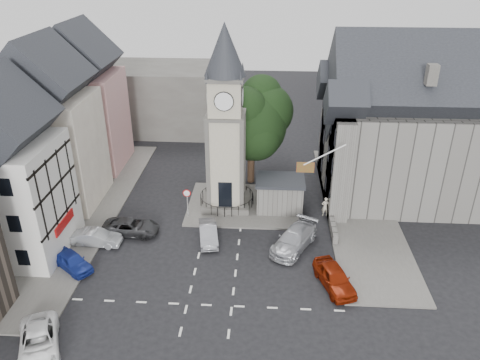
# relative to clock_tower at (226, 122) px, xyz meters

# --- Properties ---
(ground) EXTENTS (120.00, 120.00, 0.00)m
(ground) POSITION_rel_clock_tower_xyz_m (0.00, -7.99, -8.12)
(ground) COLOR black
(ground) RESTS_ON ground
(pavement_west) EXTENTS (6.00, 30.00, 0.14)m
(pavement_west) POSITION_rel_clock_tower_xyz_m (-12.50, -1.99, -8.05)
(pavement_west) COLOR #595651
(pavement_west) RESTS_ON ground
(pavement_east) EXTENTS (6.00, 26.00, 0.14)m
(pavement_east) POSITION_rel_clock_tower_xyz_m (12.00, 0.01, -8.05)
(pavement_east) COLOR #595651
(pavement_east) RESTS_ON ground
(central_island) EXTENTS (10.00, 8.00, 0.16)m
(central_island) POSITION_rel_clock_tower_xyz_m (1.50, 0.01, -8.04)
(central_island) COLOR #595651
(central_island) RESTS_ON ground
(road_markings) EXTENTS (20.00, 8.00, 0.01)m
(road_markings) POSITION_rel_clock_tower_xyz_m (0.00, -13.49, -8.12)
(road_markings) COLOR silver
(road_markings) RESTS_ON ground
(clock_tower) EXTENTS (4.86, 4.86, 16.25)m
(clock_tower) POSITION_rel_clock_tower_xyz_m (0.00, 0.00, 0.00)
(clock_tower) COLOR #4C4944
(clock_tower) RESTS_ON ground
(stone_shelter) EXTENTS (4.30, 3.30, 3.08)m
(stone_shelter) POSITION_rel_clock_tower_xyz_m (4.80, -0.49, -6.57)
(stone_shelter) COLOR #605E59
(stone_shelter) RESTS_ON ground
(town_tree) EXTENTS (7.20, 7.20, 10.80)m
(town_tree) POSITION_rel_clock_tower_xyz_m (2.00, 5.01, -1.15)
(town_tree) COLOR black
(town_tree) RESTS_ON ground
(warning_sign_post) EXTENTS (0.70, 0.19, 2.85)m
(warning_sign_post) POSITION_rel_clock_tower_xyz_m (-3.20, -2.56, -6.09)
(warning_sign_post) COLOR black
(warning_sign_post) RESTS_ON ground
(terrace_pink) EXTENTS (8.10, 7.60, 12.80)m
(terrace_pink) POSITION_rel_clock_tower_xyz_m (-15.50, 8.01, -1.54)
(terrace_pink) COLOR #D89A94
(terrace_pink) RESTS_ON ground
(terrace_cream) EXTENTS (8.10, 7.60, 12.80)m
(terrace_cream) POSITION_rel_clock_tower_xyz_m (-15.50, 0.01, -1.54)
(terrace_cream) COLOR beige
(terrace_cream) RESTS_ON ground
(terrace_tudor) EXTENTS (8.10, 7.60, 12.00)m
(terrace_tudor) POSITION_rel_clock_tower_xyz_m (-15.50, -7.99, -1.93)
(terrace_tudor) COLOR silver
(terrace_tudor) RESTS_ON ground
(backdrop_west) EXTENTS (20.00, 10.00, 8.00)m
(backdrop_west) POSITION_rel_clock_tower_xyz_m (-12.00, 20.01, -4.12)
(backdrop_west) COLOR #4C4944
(backdrop_west) RESTS_ON ground
(east_building) EXTENTS (14.40, 11.40, 12.60)m
(east_building) POSITION_rel_clock_tower_xyz_m (15.59, 3.01, -1.86)
(east_building) COLOR #605E59
(east_building) RESTS_ON ground
(east_boundary_wall) EXTENTS (0.40, 16.00, 0.90)m
(east_boundary_wall) POSITION_rel_clock_tower_xyz_m (9.20, 2.01, -7.67)
(east_boundary_wall) COLOR #605E59
(east_boundary_wall) RESTS_ON ground
(flagpole) EXTENTS (3.68, 0.10, 2.74)m
(flagpole) POSITION_rel_clock_tower_xyz_m (8.00, -3.99, -1.12)
(flagpole) COLOR white
(flagpole) RESTS_ON ground
(car_west_blue) EXTENTS (3.96, 3.53, 1.30)m
(car_west_blue) POSITION_rel_clock_tower_xyz_m (-10.57, -10.16, -7.47)
(car_west_blue) COLOR navy
(car_west_blue) RESTS_ON ground
(car_west_silver) EXTENTS (3.96, 1.52, 1.29)m
(car_west_silver) POSITION_rel_clock_tower_xyz_m (-9.80, -7.02, -7.48)
(car_west_silver) COLOR #AEB2B6
(car_west_silver) RESTS_ON ground
(car_west_grey) EXTENTS (4.67, 2.22, 1.29)m
(car_west_grey) POSITION_rel_clock_tower_xyz_m (-7.50, -5.28, -7.48)
(car_west_grey) COLOR #2D2E30
(car_west_grey) RESTS_ON ground
(car_island_silver) EXTENTS (2.11, 4.19, 1.32)m
(car_island_silver) POSITION_rel_clock_tower_xyz_m (-1.00, -5.82, -7.46)
(car_island_silver) COLOR #919299
(car_island_silver) RESTS_ON ground
(car_island_east) EXTENTS (4.44, 5.77, 1.56)m
(car_island_east) POSITION_rel_clock_tower_xyz_m (5.89, -6.44, -7.34)
(car_island_east) COLOR #A1A2A9
(car_island_east) RESTS_ON ground
(car_east_red) EXTENTS (3.09, 4.76, 1.51)m
(car_east_red) POSITION_rel_clock_tower_xyz_m (8.50, -10.99, -7.37)
(car_east_red) COLOR maroon
(car_east_red) RESTS_ON ground
(van_sw_white) EXTENTS (3.97, 5.30, 1.34)m
(van_sw_white) POSITION_rel_clock_tower_xyz_m (-9.50, -17.99, -7.45)
(van_sw_white) COLOR white
(van_sw_white) RESTS_ON ground
(pedestrian) EXTENTS (0.70, 0.49, 1.81)m
(pedestrian) POSITION_rel_clock_tower_xyz_m (8.81, -1.36, -7.21)
(pedestrian) COLOR beige
(pedestrian) RESTS_ON ground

